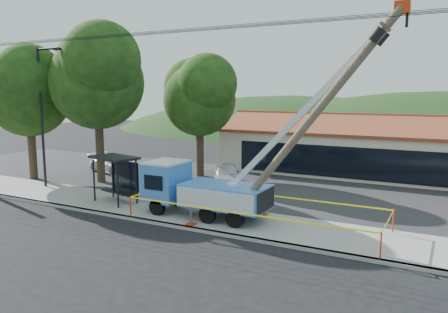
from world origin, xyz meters
The scene contains 16 objects.
ground centered at (0.00, 0.00, 0.00)m, with size 120.00×120.00×0.00m, color black.
curb centered at (0.00, 2.10, 0.07)m, with size 60.00×0.25×0.15m, color #99988F.
sidewalk centered at (0.00, 4.00, 0.07)m, with size 60.00×4.00×0.15m, color #99988F.
parking_lot centered at (0.00, 12.00, 0.05)m, with size 60.00×12.00×0.10m, color #28282B.
strip_mall centered at (4.00, 19.98, 1.88)m, with size 22.50×8.53×4.67m.
streetlight centered at (-13.78, 5.00, 5.30)m, with size 2.13×0.22×9.00m.
tree_west_near centered at (-12.00, 8.00, 7.52)m, with size 7.56×6.72×10.80m.
tree_west_far centered at (-17.00, 6.50, 6.54)m, with size 6.84×6.08×9.48m.
tree_lot centered at (-7.00, 13.00, 6.21)m, with size 6.30×5.60×8.94m.
hill_west centered at (-15.00, 55.00, 0.00)m, with size 78.40×56.00×28.00m, color #1E3B15.
utility_truck centered at (-1.35, 3.96, 1.62)m, with size 12.32×3.52×9.50m.
leaning_pole centered at (4.17, 3.67, 5.24)m, with size 7.51×1.99×9.48m.
bus_shelter centered at (-7.07, 4.16, 2.05)m, with size 2.99×2.23×2.59m.
caution_tape centered at (1.44, 3.88, 0.93)m, with size 11.87×3.61×1.04m.
car_silver centered at (-3.72, 10.98, 0.00)m, with size 1.74×4.33×1.48m, color silver.
car_white centered at (-13.73, 11.00, 0.00)m, with size 1.91×4.70×1.36m, color white.
Camera 1 is at (9.46, -14.25, 6.34)m, focal length 35.00 mm.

